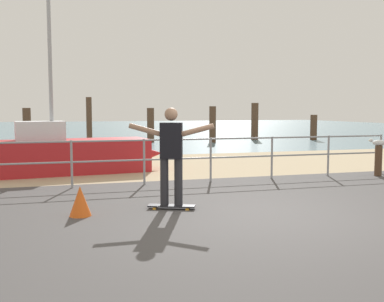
# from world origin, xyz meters

# --- Properties ---
(ground_plane) EXTENTS (24.00, 10.00, 0.04)m
(ground_plane) POSITION_xyz_m (0.00, -1.00, 0.00)
(ground_plane) COLOR #474444
(ground_plane) RESTS_ON ground
(beach_strip) EXTENTS (24.00, 6.00, 0.04)m
(beach_strip) POSITION_xyz_m (0.00, 7.00, 0.00)
(beach_strip) COLOR tan
(beach_strip) RESTS_ON ground
(sea_surface) EXTENTS (72.00, 50.00, 0.04)m
(sea_surface) POSITION_xyz_m (0.00, 35.00, 0.00)
(sea_surface) COLOR slate
(sea_surface) RESTS_ON ground
(railing_fence) EXTENTS (12.65, 0.05, 1.05)m
(railing_fence) POSITION_xyz_m (-1.31, 3.60, 0.70)
(railing_fence) COLOR gray
(railing_fence) RESTS_ON ground
(sailboat) EXTENTS (5.04, 1.88, 5.65)m
(sailboat) POSITION_xyz_m (-2.84, 6.06, 0.53)
(sailboat) COLOR #B21E23
(sailboat) RESTS_ON ground
(skateboard) EXTENTS (0.82, 0.49, 0.08)m
(skateboard) POSITION_xyz_m (-1.34, 0.96, 0.07)
(skateboard) COLOR black
(skateboard) RESTS_ON ground
(skateboarder) EXTENTS (1.37, 0.64, 1.65)m
(skateboarder) POSITION_xyz_m (-1.34, 0.96, 1.02)
(skateboarder) COLOR #26262B
(skateboarder) RESTS_ON skateboard
(bollard_short) EXTENTS (0.18, 0.18, 0.79)m
(bollard_short) POSITION_xyz_m (4.63, 3.23, 0.40)
(bollard_short) COLOR #513826
(bollard_short) RESTS_ON ground
(seagull) EXTENTS (0.45, 0.29, 0.18)m
(seagull) POSITION_xyz_m (4.61, 3.24, 0.87)
(seagull) COLOR white
(seagull) RESTS_ON bollard_short
(groyne_post_1) EXTENTS (0.39, 0.39, 1.78)m
(groyne_post_1) POSITION_xyz_m (-4.60, 17.54, 0.89)
(groyne_post_1) COLOR #513826
(groyne_post_1) RESTS_ON ground
(groyne_post_2) EXTENTS (0.29, 0.29, 2.33)m
(groyne_post_2) POSITION_xyz_m (-1.58, 17.50, 1.17)
(groyne_post_2) COLOR #513826
(groyne_post_2) RESTS_ON ground
(groyne_post_3) EXTENTS (0.36, 0.36, 1.78)m
(groyne_post_3) POSITION_xyz_m (1.43, 16.58, 0.89)
(groyne_post_3) COLOR #513826
(groyne_post_3) RESTS_ON ground
(groyne_post_4) EXTENTS (0.34, 0.34, 1.87)m
(groyne_post_4) POSITION_xyz_m (4.45, 15.57, 0.93)
(groyne_post_4) COLOR #513826
(groyne_post_4) RESTS_ON ground
(groyne_post_5) EXTENTS (0.40, 0.40, 2.07)m
(groyne_post_5) POSITION_xyz_m (7.47, 17.07, 1.03)
(groyne_post_5) COLOR #513826
(groyne_post_5) RESTS_ON ground
(groyne_post_6) EXTENTS (0.37, 0.37, 1.41)m
(groyne_post_6) POSITION_xyz_m (10.48, 15.87, 0.71)
(groyne_post_6) COLOR #513826
(groyne_post_6) RESTS_ON ground
(traffic_cone) EXTENTS (0.36, 0.36, 0.50)m
(traffic_cone) POSITION_xyz_m (-2.85, 0.87, 0.25)
(traffic_cone) COLOR #E55919
(traffic_cone) RESTS_ON ground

